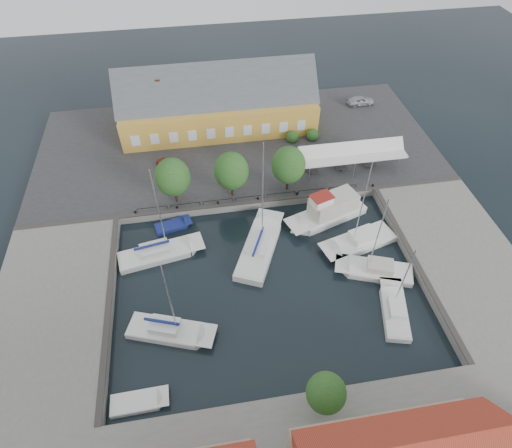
{
  "coord_description": "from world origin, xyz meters",
  "views": [
    {
      "loc": [
        -5.65,
        -28.11,
        37.32
      ],
      "look_at": [
        0.0,
        6.0,
        1.5
      ],
      "focal_mm": 30.0,
      "sensor_mm": 36.0,
      "label": 1
    }
  ],
  "objects": [
    {
      "name": "ground",
      "position": [
        0.0,
        0.0,
        0.0
      ],
      "size": [
        140.0,
        140.0,
        0.0
      ],
      "primitive_type": "plane",
      "color": "black",
      "rests_on": "ground"
    },
    {
      "name": "north_quay",
      "position": [
        0.0,
        23.0,
        0.5
      ],
      "size": [
        56.0,
        26.0,
        1.0
      ],
      "primitive_type": "cube",
      "color": "#2D2D30",
      "rests_on": "ground"
    },
    {
      "name": "west_quay",
      "position": [
        -22.0,
        -2.0,
        0.5
      ],
      "size": [
        12.0,
        24.0,
        1.0
      ],
      "primitive_type": "cube",
      "color": "slate",
      "rests_on": "ground"
    },
    {
      "name": "east_quay",
      "position": [
        22.0,
        -2.0,
        0.5
      ],
      "size": [
        12.0,
        24.0,
        1.0
      ],
      "primitive_type": "cube",
      "color": "slate",
      "rests_on": "ground"
    },
    {
      "name": "quay_edge_fittings",
      "position": [
        0.02,
        4.75,
        1.06
      ],
      "size": [
        56.0,
        24.72,
        0.4
      ],
      "color": "#383533",
      "rests_on": "north_quay"
    },
    {
      "name": "warehouse",
      "position": [
        -2.6,
        28.36,
        4.43
      ],
      "size": [
        28.56,
        14.0,
        9.55
      ],
      "color": "gold",
      "rests_on": "north_quay"
    },
    {
      "name": "tent_canopy",
      "position": [
        14.0,
        14.5,
        3.68
      ],
      "size": [
        14.0,
        4.0,
        2.83
      ],
      "color": "white",
      "rests_on": "north_quay"
    },
    {
      "name": "quay_trees",
      "position": [
        -2.0,
        12.0,
        4.88
      ],
      "size": [
        18.2,
        4.2,
        6.3
      ],
      "color": "black",
      "rests_on": "north_quay"
    },
    {
      "name": "car_silver",
      "position": [
        21.1,
        30.21,
        1.73
      ],
      "size": [
        4.33,
        1.8,
        1.46
      ],
      "primitive_type": "imported",
      "rotation": [
        0.0,
        0.0,
        1.55
      ],
      "color": "#B4B7BC",
      "rests_on": "north_quay"
    },
    {
      "name": "car_red",
      "position": [
        -9.92,
        18.38,
        1.6
      ],
      "size": [
        3.12,
        3.76,
        1.21
      ],
      "primitive_type": "imported",
      "rotation": [
        0.0,
        0.0,
        0.6
      ],
      "color": "#5E2015",
      "rests_on": "north_quay"
    },
    {
      "name": "center_sailboat",
      "position": [
        -0.04,
        3.3,
        0.36
      ],
      "size": [
        7.41,
        11.09,
        14.64
      ],
      "color": "white",
      "rests_on": "ground"
    },
    {
      "name": "trawler",
      "position": [
        9.12,
        7.02,
        1.02
      ],
      "size": [
        10.69,
        6.19,
        5.0
      ],
      "color": "white",
      "rests_on": "ground"
    },
    {
      "name": "east_boat_a",
      "position": [
        11.52,
        2.35,
        0.26
      ],
      "size": [
        9.49,
        5.32,
        12.79
      ],
      "color": "white",
      "rests_on": "ground"
    },
    {
      "name": "east_boat_b",
      "position": [
        11.88,
        -1.97,
        0.26
      ],
      "size": [
        8.71,
        5.45,
        11.42
      ],
      "color": "white",
      "rests_on": "ground"
    },
    {
      "name": "east_boat_c",
      "position": [
        11.94,
        -7.16,
        0.26
      ],
      "size": [
        4.03,
        7.56,
        9.53
      ],
      "color": "white",
      "rests_on": "ground"
    },
    {
      "name": "west_boat_a",
      "position": [
        -11.34,
        4.32,
        0.27
      ],
      "size": [
        9.98,
        4.41,
        12.69
      ],
      "color": "white",
      "rests_on": "ground"
    },
    {
      "name": "west_boat_d",
      "position": [
        -10.46,
        -5.78,
        0.27
      ],
      "size": [
        8.92,
        5.3,
        11.55
      ],
      "color": "white",
      "rests_on": "ground"
    },
    {
      "name": "launch_sw",
      "position": [
        -13.25,
        -12.16,
        0.09
      ],
      "size": [
        5.11,
        2.01,
        0.98
      ],
      "color": "white",
      "rests_on": "ground"
    },
    {
      "name": "launch_nw",
      "position": [
        -9.74,
        8.57,
        0.09
      ],
      "size": [
        4.66,
        2.73,
        0.88
      ],
      "color": "navy",
      "rests_on": "ground"
    }
  ]
}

